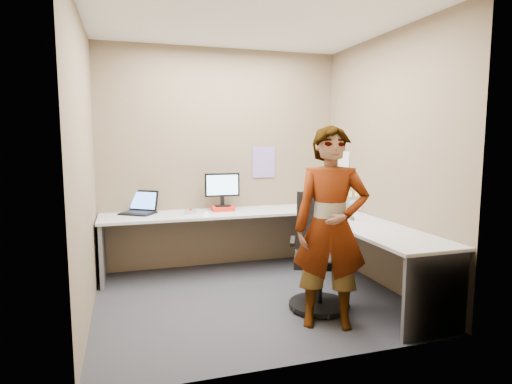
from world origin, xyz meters
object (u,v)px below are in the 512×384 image
object	(u,v)px
desk	(279,231)
monitor	(222,187)
office_chair	(319,262)
person	(331,228)

from	to	relation	value
desk	monitor	bearing A→B (deg)	124.80
office_chair	person	world-z (taller)	person
monitor	office_chair	distance (m)	1.67
office_chair	person	bearing A→B (deg)	-79.42
office_chair	person	distance (m)	0.59
desk	person	bearing A→B (deg)	-87.96
monitor	office_chair	size ratio (longest dim) A/B	0.40
person	office_chair	bearing A→B (deg)	99.96
desk	office_chair	size ratio (longest dim) A/B	2.79
office_chair	desk	bearing A→B (deg)	124.15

